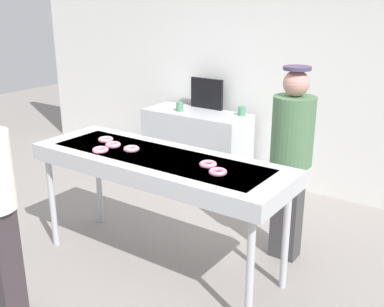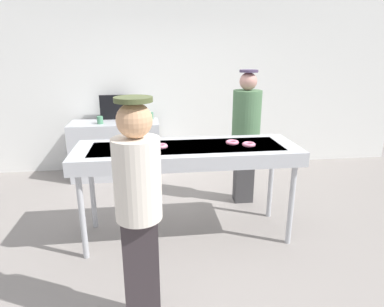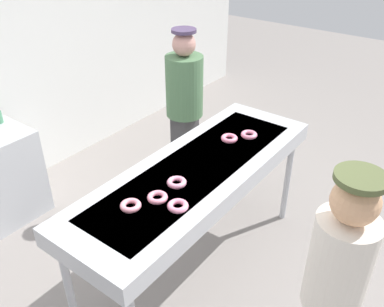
# 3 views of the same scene
# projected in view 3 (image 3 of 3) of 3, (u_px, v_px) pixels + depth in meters

# --- Properties ---
(ground_plane) EXTENTS (16.00, 16.00, 0.00)m
(ground_plane) POSITION_uv_depth(u_px,v_px,m) (196.00, 265.00, 3.57)
(ground_plane) COLOR gray
(fryer_conveyor) EXTENTS (2.27, 0.76, 1.02)m
(fryer_conveyor) POSITION_uv_depth(u_px,v_px,m) (197.00, 176.00, 3.08)
(fryer_conveyor) COLOR #B7BABF
(fryer_conveyor) RESTS_ON ground
(strawberry_donut_0) EXTENTS (0.18, 0.18, 0.04)m
(strawberry_donut_0) POSITION_uv_depth(u_px,v_px,m) (249.00, 135.00, 3.42)
(strawberry_donut_0) COLOR pink
(strawberry_donut_0) RESTS_ON fryer_conveyor
(strawberry_donut_1) EXTENTS (0.19, 0.19, 0.04)m
(strawberry_donut_1) POSITION_uv_depth(u_px,v_px,m) (229.00, 138.00, 3.37)
(strawberry_donut_1) COLOR pink
(strawberry_donut_1) RESTS_ON fryer_conveyor
(strawberry_donut_2) EXTENTS (0.14, 0.14, 0.04)m
(strawberry_donut_2) POSITION_uv_depth(u_px,v_px,m) (177.00, 182.00, 2.84)
(strawberry_donut_2) COLOR pink
(strawberry_donut_2) RESTS_ON fryer_conveyor
(strawberry_donut_3) EXTENTS (0.18, 0.18, 0.04)m
(strawberry_donut_3) POSITION_uv_depth(u_px,v_px,m) (131.00, 206.00, 2.62)
(strawberry_donut_3) COLOR pink
(strawberry_donut_3) RESTS_ON fryer_conveyor
(strawberry_donut_4) EXTENTS (0.17, 0.17, 0.04)m
(strawberry_donut_4) POSITION_uv_depth(u_px,v_px,m) (178.00, 206.00, 2.62)
(strawberry_donut_4) COLOR pink
(strawberry_donut_4) RESTS_ON fryer_conveyor
(strawberry_donut_5) EXTENTS (0.15, 0.15, 0.04)m
(strawberry_donut_5) POSITION_uv_depth(u_px,v_px,m) (157.00, 197.00, 2.69)
(strawberry_donut_5) COLOR pink
(strawberry_donut_5) RESTS_ON fryer_conveyor
(worker_baker) EXTENTS (0.36, 0.36, 1.73)m
(worker_baker) POSITION_uv_depth(u_px,v_px,m) (185.00, 105.00, 4.02)
(worker_baker) COLOR #3D3C3D
(worker_baker) RESTS_ON ground
(customer_waiting) EXTENTS (0.31, 0.31, 1.69)m
(customer_waiting) POSITION_uv_depth(u_px,v_px,m) (332.00, 293.00, 2.15)
(customer_waiting) COLOR #372F33
(customer_waiting) RESTS_ON ground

